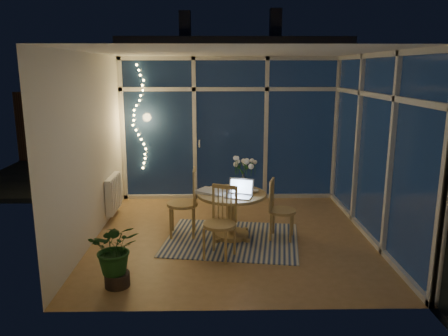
{
  "coord_description": "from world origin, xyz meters",
  "views": [
    {
      "loc": [
        -0.26,
        -5.98,
        2.38
      ],
      "look_at": [
        -0.15,
        0.25,
        0.97
      ],
      "focal_mm": 35.0,
      "sensor_mm": 36.0,
      "label": 1
    }
  ],
  "objects_px": {
    "chair_left": "(182,202)",
    "potted_plant": "(116,255)",
    "laptop": "(239,188)",
    "chair_front": "(219,223)",
    "dining_table": "(232,215)",
    "flower_vase": "(244,181)",
    "chair_right": "(282,209)"
  },
  "relations": [
    {
      "from": "dining_table",
      "to": "potted_plant",
      "type": "relative_size",
      "value": 1.28
    },
    {
      "from": "chair_right",
      "to": "dining_table",
      "type": "bearing_deg",
      "value": 99.93
    },
    {
      "from": "chair_left",
      "to": "laptop",
      "type": "xyz_separation_m",
      "value": [
        0.8,
        -0.29,
        0.29
      ]
    },
    {
      "from": "chair_left",
      "to": "flower_vase",
      "type": "relative_size",
      "value": 4.81
    },
    {
      "from": "dining_table",
      "to": "potted_plant",
      "type": "bearing_deg",
      "value": -132.84
    },
    {
      "from": "chair_right",
      "to": "laptop",
      "type": "relative_size",
      "value": 2.51
    },
    {
      "from": "chair_right",
      "to": "chair_front",
      "type": "bearing_deg",
      "value": 140.35
    },
    {
      "from": "chair_left",
      "to": "potted_plant",
      "type": "bearing_deg",
      "value": -23.15
    },
    {
      "from": "dining_table",
      "to": "chair_left",
      "type": "xyz_separation_m",
      "value": [
        -0.71,
        0.09,
        0.17
      ]
    },
    {
      "from": "chair_front",
      "to": "flower_vase",
      "type": "relative_size",
      "value": 4.5
    },
    {
      "from": "dining_table",
      "to": "potted_plant",
      "type": "height_order",
      "value": "potted_plant"
    },
    {
      "from": "dining_table",
      "to": "chair_right",
      "type": "bearing_deg",
      "value": -5.15
    },
    {
      "from": "flower_vase",
      "to": "potted_plant",
      "type": "relative_size",
      "value": 0.28
    },
    {
      "from": "laptop",
      "to": "flower_vase",
      "type": "bearing_deg",
      "value": 97.76
    },
    {
      "from": "chair_left",
      "to": "chair_right",
      "type": "distance_m",
      "value": 1.44
    },
    {
      "from": "chair_left",
      "to": "flower_vase",
      "type": "height_order",
      "value": "chair_left"
    },
    {
      "from": "chair_left",
      "to": "potted_plant",
      "type": "distance_m",
      "value": 1.65
    },
    {
      "from": "potted_plant",
      "to": "laptop",
      "type": "bearing_deg",
      "value": 41.03
    },
    {
      "from": "chair_right",
      "to": "laptop",
      "type": "bearing_deg",
      "value": 117.3
    },
    {
      "from": "chair_right",
      "to": "flower_vase",
      "type": "relative_size",
      "value": 4.19
    },
    {
      "from": "chair_front",
      "to": "flower_vase",
      "type": "xyz_separation_m",
      "value": [
        0.37,
        0.98,
        0.3
      ]
    },
    {
      "from": "laptop",
      "to": "flower_vase",
      "type": "height_order",
      "value": "laptop"
    },
    {
      "from": "chair_front",
      "to": "flower_vase",
      "type": "distance_m",
      "value": 1.09
    },
    {
      "from": "chair_left",
      "to": "flower_vase",
      "type": "distance_m",
      "value": 0.95
    },
    {
      "from": "chair_left",
      "to": "potted_plant",
      "type": "relative_size",
      "value": 1.33
    },
    {
      "from": "flower_vase",
      "to": "chair_front",
      "type": "bearing_deg",
      "value": -110.4
    },
    {
      "from": "dining_table",
      "to": "flower_vase",
      "type": "bearing_deg",
      "value": 56.93
    },
    {
      "from": "chair_front",
      "to": "potted_plant",
      "type": "xyz_separation_m",
      "value": [
        -1.15,
        -0.74,
        -0.09
      ]
    },
    {
      "from": "potted_plant",
      "to": "chair_front",
      "type": "bearing_deg",
      "value": 32.66
    },
    {
      "from": "dining_table",
      "to": "chair_left",
      "type": "height_order",
      "value": "chair_left"
    },
    {
      "from": "chair_front",
      "to": "potted_plant",
      "type": "relative_size",
      "value": 1.24
    },
    {
      "from": "potted_plant",
      "to": "dining_table",
      "type": "bearing_deg",
      "value": 47.16
    }
  ]
}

